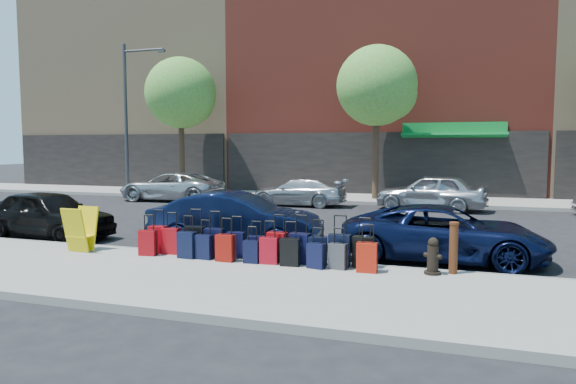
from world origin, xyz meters
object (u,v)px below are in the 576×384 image
(car_far_2, at_px, (431,192))
(suitcase_front_5, at_px, (256,248))
(display_rack, at_px, (81,230))
(car_near_2, at_px, (445,233))
(bollard, at_px, (454,247))
(car_near_1, at_px, (236,220))
(car_far_1, at_px, (298,192))
(fire_hydrant, at_px, (433,257))
(tree_left, at_px, (183,95))
(tree_center, at_px, (380,88))
(car_far_0, at_px, (171,187))
(streetlight, at_px, (129,109))
(car_near_0, at_px, (48,214))

(car_far_2, bearing_deg, suitcase_front_5, -7.32)
(display_rack, distance_m, car_near_2, 8.59)
(bollard, bearing_deg, display_rack, -176.48)
(car_near_1, relative_size, car_far_1, 1.03)
(fire_hydrant, bearing_deg, tree_left, 158.43)
(car_near_1, xyz_separation_m, car_far_1, (-1.28, 9.70, -0.11))
(tree_center, distance_m, car_far_0, 11.12)
(bollard, height_order, car_far_1, car_far_1)
(streetlight, xyz_separation_m, fire_hydrant, (16.62, -13.71, -4.18))
(tree_center, xyz_separation_m, car_near_2, (3.35, -12.40, -4.77))
(bollard, bearing_deg, suitcase_front_5, -178.70)
(car_far_1, bearing_deg, suitcase_front_5, 14.34)
(tree_left, height_order, tree_center, same)
(streetlight, distance_m, car_far_0, 5.83)
(fire_hydrant, bearing_deg, car_far_1, 143.54)
(display_rack, relative_size, car_near_0, 0.26)
(streetlight, height_order, display_rack, streetlight)
(tree_left, bearing_deg, car_far_2, -11.38)
(fire_hydrant, xyz_separation_m, car_near_2, (0.17, 2.01, 0.16))
(bollard, xyz_separation_m, car_near_2, (-0.21, 1.84, -0.03))
(tree_left, relative_size, fire_hydrant, 10.02)
(tree_left, xyz_separation_m, car_near_0, (2.86, -12.89, -4.71))
(streetlight, height_order, fire_hydrant, streetlight)
(fire_hydrant, xyz_separation_m, display_rack, (-8.08, -0.35, 0.19))
(car_near_0, distance_m, car_far_0, 10.34)
(car_near_0, bearing_deg, display_rack, -118.30)
(car_near_0, relative_size, car_near_2, 0.89)
(bollard, xyz_separation_m, car_near_0, (-11.19, 1.35, 0.02))
(display_rack, height_order, car_near_1, car_near_1)
(car_near_2, bearing_deg, car_far_0, 54.20)
(car_far_0, bearing_deg, tree_center, 104.07)
(fire_hydrant, bearing_deg, car_near_2, 109.99)
(tree_left, relative_size, display_rack, 6.92)
(tree_left, height_order, suitcase_front_5, tree_left)
(streetlight, xyz_separation_m, car_near_2, (16.79, -11.70, -4.02))
(suitcase_front_5, bearing_deg, car_near_0, 158.95)
(car_far_1, bearing_deg, car_near_0, -22.28)
(tree_left, height_order, display_rack, tree_left)
(car_near_1, relative_size, car_far_0, 0.88)
(car_near_0, height_order, car_near_1, car_near_1)
(bollard, bearing_deg, streetlight, 141.46)
(car_near_2, bearing_deg, fire_hydrant, 175.75)
(car_near_1, distance_m, car_far_0, 12.52)
(streetlight, bearing_deg, suitcase_front_5, -46.67)
(streetlight, bearing_deg, tree_left, 13.39)
(tree_left, xyz_separation_m, bollard, (14.06, -14.24, -4.73))
(car_near_0, height_order, car_near_2, car_near_0)
(suitcase_front_5, relative_size, car_near_2, 0.19)
(tree_left, relative_size, car_far_0, 1.44)
(fire_hydrant, xyz_separation_m, car_far_2, (-0.61, 11.78, 0.28))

